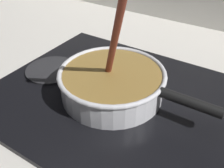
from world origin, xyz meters
TOP-DOWN VIEW (x-y plane):
  - ground at (0.00, 0.00)m, footprint 2.40×1.60m
  - hob_plate at (0.06, 0.24)m, footprint 0.56×0.48m
  - burner_ring at (0.06, 0.24)m, footprint 0.20×0.20m
  - spare_burner at (-0.14, 0.24)m, footprint 0.14×0.14m
  - cooking_pan at (0.06, 0.24)m, footprint 0.37×0.25m

SIDE VIEW (x-z plane):
  - ground at x=0.00m, z-range -0.04..0.00m
  - hob_plate at x=0.06m, z-range 0.00..0.01m
  - spare_burner at x=-0.14m, z-range 0.01..0.02m
  - burner_ring at x=0.06m, z-range 0.01..0.02m
  - cooking_pan at x=0.06m, z-range -0.10..0.20m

